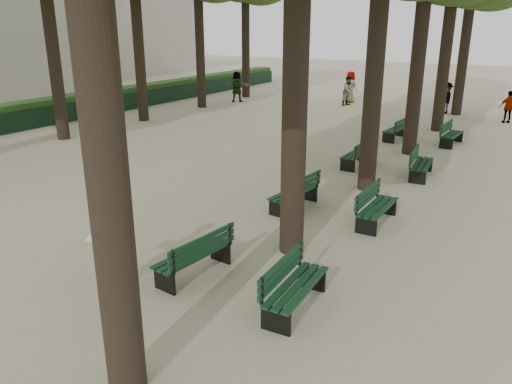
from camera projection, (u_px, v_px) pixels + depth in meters
The scene contains 18 objects.
ground at pixel (146, 293), 9.24m from camera, with size 120.00×120.00×0.00m, color #BAB18D.
bench_left_0 at pixel (194, 263), 9.79m from camera, with size 0.78×1.86×0.92m.
bench_left_1 at pixel (294, 199), 13.39m from camera, with size 0.75×1.85×0.92m.
bench_left_2 at pixel (356, 158), 17.35m from camera, with size 0.63×1.82×0.92m.
bench_left_3 at pixel (395, 133), 21.31m from camera, with size 0.71×1.84×0.92m.
bench_right_0 at pixel (296, 295), 8.63m from camera, with size 0.65×1.82×0.92m.
bench_right_1 at pixel (377, 214), 12.33m from camera, with size 0.59×1.81×0.92m.
bench_right_2 at pixel (421, 169), 16.08m from camera, with size 0.74×1.85×0.92m.
bench_right_3 at pixel (452, 139), 20.34m from camera, with size 0.70×1.84×0.92m.
man_with_map at pixel (107, 248), 9.00m from camera, with size 0.67×0.77×1.79m.
pedestrian_c at pixel (509, 107), 24.70m from camera, with size 0.93×0.32×1.59m, color #262628.
pedestrian_a at pixel (348, 91), 30.04m from camera, with size 0.84×0.35×1.73m, color #262628.
pedestrian_b at pixel (446, 98), 27.30m from camera, with size 1.10×0.34×1.70m, color #262628.
pedestrian_d at pixel (350, 87), 31.14m from camera, with size 0.94×0.38×1.91m, color #262628.
pedestrian_e at pixel (237, 87), 31.39m from camera, with size 1.75×0.38×1.89m, color #262628.
fence at pixel (72, 112), 25.29m from camera, with size 0.08×42.00×0.90m, color black.
hedge at pixel (62, 108), 25.58m from camera, with size 1.20×42.00×1.20m, color #214919.
building_far at pixel (100, 37), 48.48m from camera, with size 12.00×16.00×7.00m, color #B7B2A3.
Camera 1 is at (5.91, -5.98, 4.74)m, focal length 35.00 mm.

